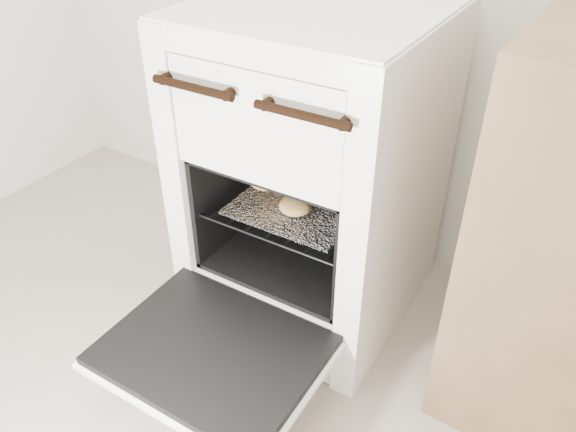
# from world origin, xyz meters

# --- Properties ---
(stove) EXTENTS (0.59, 0.66, 0.91)m
(stove) POSITION_xyz_m (-0.13, 1.17, 0.44)
(stove) COLOR silver
(stove) RESTS_ON ground
(oven_door) EXTENTS (0.53, 0.41, 0.04)m
(oven_door) POSITION_xyz_m (-0.13, 0.67, 0.20)
(oven_door) COLOR black
(oven_door) RESTS_ON stove
(oven_rack) EXTENTS (0.43, 0.41, 0.01)m
(oven_rack) POSITION_xyz_m (-0.13, 1.11, 0.39)
(oven_rack) COLOR black
(oven_rack) RESTS_ON stove
(foil_sheet) EXTENTS (0.34, 0.30, 0.01)m
(foil_sheet) POSITION_xyz_m (-0.13, 1.09, 0.40)
(foil_sheet) COLOR white
(foil_sheet) RESTS_ON oven_rack
(baked_rolls) EXTENTS (0.25, 0.19, 0.05)m
(baked_rolls) POSITION_xyz_m (-0.19, 1.10, 0.42)
(baked_rolls) COLOR tan
(baked_rolls) RESTS_ON foil_sheet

